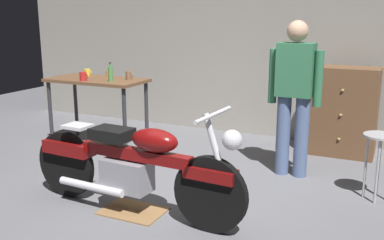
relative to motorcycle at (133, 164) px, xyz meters
The scene contains 13 objects.
ground_plane 0.56m from the motorcycle, 59.24° to the left, with size 12.00×12.00×0.00m, color slate.
back_wall 3.28m from the motorcycle, 86.90° to the left, with size 8.00×0.12×3.10m, color gray.
workbench 2.27m from the motorcycle, 134.29° to the left, with size 1.30×0.64×0.90m.
motorcycle is the anchor object (origin of this frame).
person_standing 1.94m from the motorcycle, 56.42° to the left, with size 0.57×0.23×1.67m.
shop_stool 2.30m from the motorcycle, 32.65° to the left, with size 0.32×0.32×0.64m.
wooden_dresser 2.95m from the motorcycle, 60.97° to the left, with size 0.80×0.47×1.10m.
drip_tray 0.44m from the motorcycle, 162.95° to the left, with size 0.56×0.40×0.01m, color olive.
mug_orange_travel 2.42m from the motorcycle, 129.85° to the left, with size 0.10×0.07×0.09m.
mug_red_diner 2.19m from the motorcycle, 139.18° to the left, with size 0.13×0.09×0.11m.
mug_brown_stoneware 2.11m from the motorcycle, 123.59° to the left, with size 0.11×0.07×0.11m.
mug_yellow_tall 2.58m from the motorcycle, 136.22° to the left, with size 0.12×0.08×0.10m.
bottle 2.02m from the motorcycle, 130.24° to the left, with size 0.06×0.06×0.24m.
Camera 1 is at (1.91, -3.45, 1.75)m, focal length 42.27 mm.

